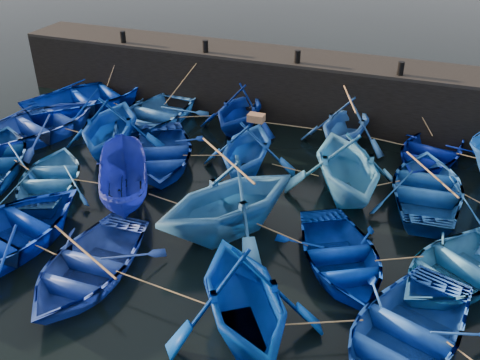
% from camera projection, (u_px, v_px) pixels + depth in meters
% --- Properties ---
extents(ground, '(120.00, 120.00, 0.00)m').
position_uv_depth(ground, '(199.00, 256.00, 14.92)').
color(ground, black).
rests_on(ground, ground).
extents(quay_wall, '(26.00, 2.50, 2.50)m').
position_uv_depth(quay_wall, '(301.00, 88.00, 22.75)').
color(quay_wall, black).
rests_on(quay_wall, ground).
extents(quay_top, '(26.00, 2.50, 0.12)m').
position_uv_depth(quay_top, '(303.00, 58.00, 22.08)').
color(quay_top, black).
rests_on(quay_top, quay_wall).
extents(bollard_0, '(0.24, 0.24, 0.50)m').
position_uv_depth(bollard_0, '(123.00, 37.00, 23.66)').
color(bollard_0, black).
rests_on(bollard_0, quay_top).
extents(bollard_1, '(0.24, 0.24, 0.50)m').
position_uv_depth(bollard_1, '(205.00, 46.00, 22.43)').
color(bollard_1, black).
rests_on(bollard_1, quay_top).
extents(bollard_2, '(0.24, 0.24, 0.50)m').
position_uv_depth(bollard_2, '(297.00, 57.00, 21.20)').
color(bollard_2, black).
rests_on(bollard_2, quay_top).
extents(bollard_3, '(0.24, 0.24, 0.50)m').
position_uv_depth(bollard_3, '(401.00, 68.00, 19.97)').
color(bollard_3, black).
rests_on(bollard_3, quay_top).
extents(boat_0, '(6.64, 7.13, 1.21)m').
position_uv_depth(boat_0, '(91.00, 97.00, 23.61)').
color(boat_0, '#002391').
rests_on(boat_0, ground).
extents(boat_1, '(4.14, 5.44, 1.06)m').
position_uv_depth(boat_1, '(151.00, 115.00, 22.05)').
color(boat_1, '#235CB2').
rests_on(boat_1, ground).
extents(boat_2, '(3.29, 3.79, 1.96)m').
position_uv_depth(boat_2, '(240.00, 109.00, 21.47)').
color(boat_2, navy).
rests_on(boat_2, ground).
extents(boat_3, '(3.73, 4.19, 2.01)m').
position_uv_depth(boat_3, '(346.00, 123.00, 20.25)').
color(boat_3, '#285BAF').
rests_on(boat_3, ground).
extents(boat_4, '(4.10, 4.99, 0.90)m').
position_uv_depth(boat_4, '(430.00, 152.00, 19.39)').
color(boat_4, '#001177').
rests_on(boat_4, ground).
extents(boat_6, '(5.54, 6.47, 1.14)m').
position_uv_depth(boat_6, '(41.00, 123.00, 21.25)').
color(boat_6, '#1F40A7').
rests_on(boat_6, ground).
extents(boat_7, '(4.94, 5.35, 2.33)m').
position_uv_depth(boat_7, '(110.00, 125.00, 19.69)').
color(boat_7, '#0A40A6').
rests_on(boat_7, ground).
extents(boat_8, '(5.18, 5.77, 0.98)m').
position_uv_depth(boat_8, '(161.00, 153.00, 19.23)').
color(boat_8, navy).
rests_on(boat_8, ground).
extents(boat_9, '(3.78, 4.26, 2.06)m').
position_uv_depth(boat_9, '(247.00, 147.00, 18.41)').
color(boat_9, '#1147A6').
rests_on(boat_9, ground).
extents(boat_10, '(5.53, 5.83, 2.41)m').
position_uv_depth(boat_10, '(348.00, 163.00, 17.05)').
color(boat_10, '#3984D6').
rests_on(boat_10, ground).
extents(boat_11, '(3.77, 5.02, 0.99)m').
position_uv_depth(boat_11, '(428.00, 187.00, 17.14)').
color(boat_11, '#154D9C').
rests_on(boat_11, ground).
extents(boat_14, '(4.33, 4.93, 0.85)m').
position_uv_depth(boat_14, '(52.00, 178.00, 17.81)').
color(boat_14, '#2A6DB9').
rests_on(boat_14, ground).
extents(boat_15, '(3.43, 4.29, 1.58)m').
position_uv_depth(boat_15, '(123.00, 182.00, 16.85)').
color(boat_15, navy).
rests_on(boat_15, ground).
extents(boat_16, '(5.91, 6.08, 2.44)m').
position_uv_depth(boat_16, '(228.00, 198.00, 15.24)').
color(boat_16, '#2968A7').
rests_on(boat_16, ground).
extents(boat_17, '(4.68, 5.13, 0.87)m').
position_uv_depth(boat_17, '(340.00, 256.00, 14.21)').
color(boat_17, '#002897').
rests_on(boat_17, ground).
extents(boat_18, '(5.08, 5.43, 0.92)m').
position_uv_depth(boat_18, '(459.00, 267.00, 13.79)').
color(boat_18, '#2A71B5').
rests_on(boat_18, ground).
extents(boat_21, '(5.01, 6.14, 1.12)m').
position_uv_depth(boat_21, '(3.00, 235.00, 14.84)').
color(boat_21, '#0124A0').
rests_on(boat_21, ground).
extents(boat_22, '(3.27, 4.51, 0.92)m').
position_uv_depth(boat_22, '(87.00, 266.00, 13.83)').
color(boat_22, '#2340A5').
rests_on(boat_22, ground).
extents(boat_23, '(5.45, 5.59, 2.24)m').
position_uv_depth(boat_23, '(243.00, 296.00, 11.92)').
color(boat_23, '#00349B').
rests_on(boat_23, ground).
extents(boat_24, '(4.67, 5.50, 0.97)m').
position_uv_depth(boat_24, '(404.00, 333.00, 11.81)').
color(boat_24, blue).
rests_on(boat_24, ground).
extents(wooden_crate, '(0.55, 0.35, 0.26)m').
position_uv_depth(wooden_crate, '(256.00, 118.00, 17.74)').
color(wooden_crate, '#8D5E3D').
rests_on(wooden_crate, boat_9).
extents(mooring_ropes, '(17.36, 11.75, 2.10)m').
position_uv_depth(mooring_ropes, '(255.00, 152.00, 18.45)').
color(mooring_ropes, tan).
rests_on(mooring_ropes, ground).
extents(loose_oars, '(10.25, 12.19, 1.58)m').
position_uv_depth(loose_oars, '(287.00, 163.00, 16.20)').
color(loose_oars, '#99724C').
rests_on(loose_oars, ground).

